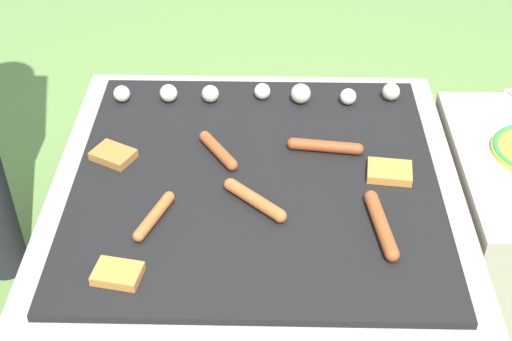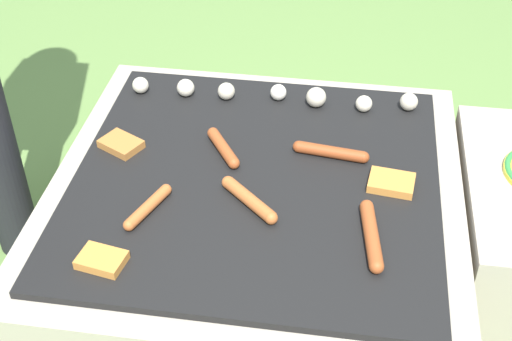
{
  "view_description": "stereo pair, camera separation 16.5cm",
  "coord_description": "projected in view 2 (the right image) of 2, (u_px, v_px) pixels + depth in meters",
  "views": [
    {
      "loc": [
        0.03,
        -1.29,
        1.42
      ],
      "look_at": [
        0.0,
        0.0,
        0.39
      ],
      "focal_mm": 50.0,
      "sensor_mm": 36.0,
      "label": 1
    },
    {
      "loc": [
        0.19,
        -1.28,
        1.42
      ],
      "look_at": [
        0.0,
        0.0,
        0.39
      ],
      "focal_mm": 50.0,
      "sensor_mm": 36.0,
      "label": 2
    }
  ],
  "objects": [
    {
      "name": "bread_slice_left",
      "position": [
        121.0,
        144.0,
        1.75
      ],
      "size": [
        0.12,
        0.11,
        0.02
      ],
      "color": "#B27033",
      "rests_on": "grill"
    },
    {
      "name": "bread_slice_right",
      "position": [
        102.0,
        260.0,
        1.44
      ],
      "size": [
        0.1,
        0.08,
        0.02
      ],
      "color": "#D18438",
      "rests_on": "grill"
    },
    {
      "name": "sausage_back_center",
      "position": [
        148.0,
        207.0,
        1.57
      ],
      "size": [
        0.08,
        0.15,
        0.03
      ],
      "color": "#B7602D",
      "rests_on": "grill"
    },
    {
      "name": "sausage_front_left",
      "position": [
        371.0,
        235.0,
        1.49
      ],
      "size": [
        0.06,
        0.21,
        0.03
      ],
      "color": "#A34C23",
      "rests_on": "grill"
    },
    {
      "name": "grill",
      "position": [
        256.0,
        235.0,
        1.78
      ],
      "size": [
        0.96,
        0.96,
        0.37
      ],
      "color": "#A89E8C",
      "rests_on": "ground_plane"
    },
    {
      "name": "sausage_mid_right",
      "position": [
        249.0,
        200.0,
        1.58
      ],
      "size": [
        0.14,
        0.13,
        0.03
      ],
      "color": "#B7602D",
      "rests_on": "grill"
    },
    {
      "name": "mushroom_row",
      "position": [
        276.0,
        94.0,
        1.9
      ],
      "size": [
        0.77,
        0.07,
        0.05
      ],
      "color": "beige",
      "rests_on": "grill"
    },
    {
      "name": "sausage_mid_left",
      "position": [
        223.0,
        148.0,
        1.73
      ],
      "size": [
        0.1,
        0.14,
        0.03
      ],
      "color": "#A34C23",
      "rests_on": "grill"
    },
    {
      "name": "bread_slice_center",
      "position": [
        391.0,
        183.0,
        1.64
      ],
      "size": [
        0.11,
        0.09,
        0.02
      ],
      "color": "#D18438",
      "rests_on": "grill"
    },
    {
      "name": "ground_plane",
      "position": [
        256.0,
        284.0,
        1.9
      ],
      "size": [
        14.0,
        14.0,
        0.0
      ],
      "primitive_type": "plane",
      "color": "#608442"
    },
    {
      "name": "sausage_front_center",
      "position": [
        331.0,
        152.0,
        1.72
      ],
      "size": [
        0.19,
        0.05,
        0.03
      ],
      "color": "#93421E",
      "rests_on": "grill"
    }
  ]
}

